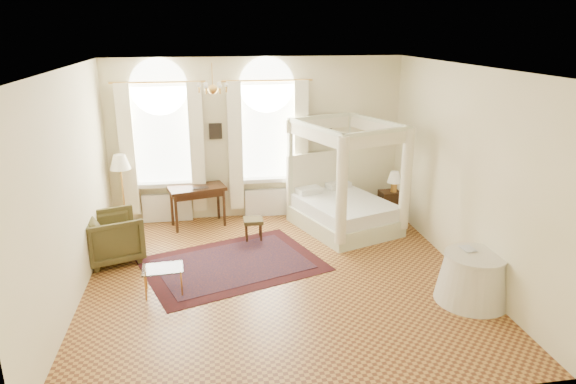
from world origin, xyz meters
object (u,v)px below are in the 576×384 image
object	(u,v)px
canopy_bed	(345,205)
floor_lamp	(120,166)
stool	(253,222)
side_table	(473,278)
nightstand	(389,204)
coffee_table	(163,270)
armchair	(113,237)
writing_desk	(197,193)

from	to	relation	value
canopy_bed	floor_lamp	bearing A→B (deg)	171.21
floor_lamp	stool	bearing A→B (deg)	-20.57
canopy_bed	side_table	world-z (taller)	canopy_bed
nightstand	side_table	world-z (taller)	side_table
coffee_table	side_table	bearing A→B (deg)	-12.08
armchair	side_table	bearing A→B (deg)	-132.24
canopy_bed	nightstand	world-z (taller)	canopy_bed
nightstand	stool	bearing A→B (deg)	-166.55
canopy_bed	floor_lamp	world-z (taller)	canopy_bed
nightstand	armchair	world-z (taller)	armchair
coffee_table	nightstand	bearing A→B (deg)	29.55
canopy_bed	writing_desk	bearing A→B (deg)	167.61
stool	nightstand	bearing A→B (deg)	13.45
nightstand	coffee_table	bearing A→B (deg)	-150.45
canopy_bed	side_table	size ratio (longest dim) A/B	2.23
coffee_table	floor_lamp	distance (m)	3.05
canopy_bed	writing_desk	world-z (taller)	canopy_bed
canopy_bed	armchair	world-z (taller)	canopy_bed
nightstand	coffee_table	distance (m)	5.16
armchair	side_table	world-z (taller)	armchair
stool	armchair	bearing A→B (deg)	-168.30
writing_desk	floor_lamp	size ratio (longest dim) A/B	0.79
canopy_bed	nightstand	bearing A→B (deg)	22.17
stool	writing_desk	bearing A→B (deg)	139.19
nightstand	armchair	distance (m)	5.54
stool	coffee_table	size ratio (longest dim) A/B	0.65
canopy_bed	armchair	xyz separation A→B (m)	(-4.30, -0.76, -0.07)
floor_lamp	nightstand	bearing A→B (deg)	-2.30
floor_lamp	side_table	distance (m)	6.63
armchair	floor_lamp	size ratio (longest dim) A/B	0.61
coffee_table	canopy_bed	bearing A→B (deg)	31.75
stool	side_table	world-z (taller)	side_table
stool	canopy_bed	bearing A→B (deg)	7.90
floor_lamp	side_table	world-z (taller)	floor_lamp
nightstand	side_table	bearing A→B (deg)	-90.00
writing_desk	coffee_table	bearing A→B (deg)	-100.67
coffee_table	armchair	bearing A→B (deg)	124.43
coffee_table	stool	bearing A→B (deg)	50.04
canopy_bed	coffee_table	size ratio (longest dim) A/B	3.80
armchair	writing_desk	bearing A→B (deg)	-64.86
floor_lamp	coffee_table	bearing A→B (deg)	-71.71
nightstand	floor_lamp	size ratio (longest dim) A/B	0.38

